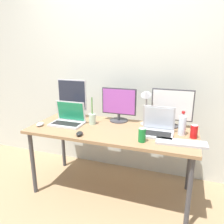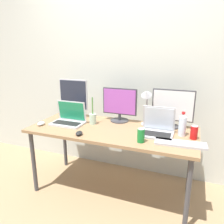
{
  "view_description": "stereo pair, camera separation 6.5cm",
  "coord_description": "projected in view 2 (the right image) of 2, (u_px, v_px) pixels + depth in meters",
  "views": [
    {
      "loc": [
        0.7,
        -2.01,
        1.53
      ],
      "look_at": [
        0.0,
        0.0,
        0.92
      ],
      "focal_mm": 35.0,
      "sensor_mm": 36.0,
      "label": 1
    },
    {
      "loc": [
        0.76,
        -1.99,
        1.53
      ],
      "look_at": [
        0.0,
        0.0,
        0.92
      ],
      "focal_mm": 35.0,
      "sensor_mm": 36.0,
      "label": 2
    }
  ],
  "objects": [
    {
      "name": "monitor_left",
      "position": [
        74.0,
        97.0,
        2.63
      ],
      "size": [
        0.37,
        0.18,
        0.45
      ],
      "color": "silver",
      "rests_on": "work_desk"
    },
    {
      "name": "mouse_by_laptop",
      "position": [
        79.0,
        133.0,
        2.09
      ],
      "size": [
        0.08,
        0.11,
        0.04
      ],
      "primitive_type": "ellipsoid",
      "rotation": [
        0.0,
        0.0,
        0.25
      ],
      "color": "black",
      "rests_on": "work_desk"
    },
    {
      "name": "desk_lamp",
      "position": [
        146.0,
        101.0,
        2.26
      ],
      "size": [
        0.11,
        0.18,
        0.42
      ],
      "color": "#B7B7BC",
      "rests_on": "work_desk"
    },
    {
      "name": "ground_plane",
      "position": [
        112.0,
        190.0,
        2.47
      ],
      "size": [
        16.0,
        16.0,
        0.0
      ],
      "primitive_type": "plane",
      "color": "#9E7F5B"
    },
    {
      "name": "keyboard_main",
      "position": [
        180.0,
        144.0,
        1.88
      ],
      "size": [
        0.44,
        0.16,
        0.02
      ],
      "primitive_type": "cube",
      "rotation": [
        0.0,
        0.0,
        0.07
      ],
      "color": "#B2B2B7",
      "rests_on": "work_desk"
    },
    {
      "name": "bamboo_vase",
      "position": [
        93.0,
        118.0,
        2.4
      ],
      "size": [
        0.08,
        0.08,
        0.3
      ],
      "color": "#B2D1B7",
      "rests_on": "work_desk"
    },
    {
      "name": "monitor_center",
      "position": [
        120.0,
        105.0,
        2.45
      ],
      "size": [
        0.39,
        0.21,
        0.38
      ],
      "color": "#38383D",
      "rests_on": "work_desk"
    },
    {
      "name": "wall_back",
      "position": [
        129.0,
        69.0,
        2.64
      ],
      "size": [
        7.0,
        0.08,
        2.6
      ],
      "primitive_type": "cube",
      "color": "silver",
      "rests_on": "ground"
    },
    {
      "name": "water_bottle",
      "position": [
        182.0,
        125.0,
        2.05
      ],
      "size": [
        0.07,
        0.07,
        0.24
      ],
      "color": "silver",
      "rests_on": "work_desk"
    },
    {
      "name": "laptop_silver",
      "position": [
        69.0,
        119.0,
        2.41
      ],
      "size": [
        0.35,
        0.23,
        0.24
      ],
      "color": "silver",
      "rests_on": "work_desk"
    },
    {
      "name": "soda_can_near_keyboard",
      "position": [
        194.0,
        132.0,
        1.99
      ],
      "size": [
        0.07,
        0.07,
        0.13
      ],
      "color": "red",
      "rests_on": "work_desk"
    },
    {
      "name": "soda_can_by_laptop",
      "position": [
        141.0,
        135.0,
        1.92
      ],
      "size": [
        0.07,
        0.07,
        0.13
      ],
      "color": "#197F33",
      "rests_on": "work_desk"
    },
    {
      "name": "mouse_by_keyboard",
      "position": [
        41.0,
        123.0,
        2.37
      ],
      "size": [
        0.07,
        0.11,
        0.04
      ],
      "primitive_type": "ellipsoid",
      "rotation": [
        0.0,
        0.0,
        0.1
      ],
      "color": "silver",
      "rests_on": "work_desk"
    },
    {
      "name": "laptop_secondary",
      "position": [
        157.0,
        128.0,
        2.1
      ],
      "size": [
        0.31,
        0.25,
        0.26
      ],
      "color": "#B7B7BC",
      "rests_on": "work_desk"
    },
    {
      "name": "work_desk",
      "position": [
        112.0,
        134.0,
        2.28
      ],
      "size": [
        1.71,
        0.73,
        0.74
      ],
      "color": "#424247",
      "rests_on": "ground"
    },
    {
      "name": "monitor_right",
      "position": [
        173.0,
        108.0,
        2.25
      ],
      "size": [
        0.43,
        0.17,
        0.4
      ],
      "color": "#38383D",
      "rests_on": "work_desk"
    }
  ]
}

